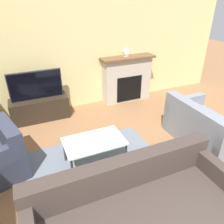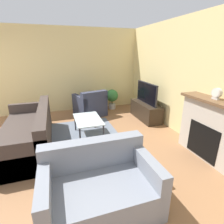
# 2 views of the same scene
# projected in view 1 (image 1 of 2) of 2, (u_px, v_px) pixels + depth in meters

# --- Properties ---
(wall_back) EXTENTS (7.99, 0.06, 2.70)m
(wall_back) POSITION_uv_depth(u_px,v_px,m) (72.00, 51.00, 4.88)
(wall_back) COLOR beige
(wall_back) RESTS_ON ground_plane
(area_rug) EXTENTS (2.15, 1.80, 0.00)m
(area_rug) POSITION_uv_depth(u_px,v_px,m) (99.00, 169.00, 3.52)
(area_rug) COLOR slate
(area_rug) RESTS_ON ground_plane
(fireplace) EXTENTS (1.36, 0.38, 1.15)m
(fireplace) POSITION_uv_depth(u_px,v_px,m) (127.00, 78.00, 5.53)
(fireplace) COLOR #BCB2A3
(fireplace) RESTS_ON ground_plane
(tv_stand) EXTENTS (1.22, 0.45, 0.50)m
(tv_stand) POSITION_uv_depth(u_px,v_px,m) (40.00, 109.00, 4.82)
(tv_stand) COLOR #2D2319
(tv_stand) RESTS_ON ground_plane
(tv) EXTENTS (1.08, 0.06, 0.61)m
(tv) POSITION_uv_depth(u_px,v_px,m) (36.00, 85.00, 4.55)
(tv) COLOR #232328
(tv) RESTS_ON tv_stand
(couch_sectional) EXTENTS (2.37, 0.99, 0.82)m
(couch_sectional) POSITION_uv_depth(u_px,v_px,m) (136.00, 214.00, 2.48)
(couch_sectional) COLOR #3D332D
(couch_sectional) RESTS_ON ground_plane
(couch_loveseat) EXTENTS (0.91, 1.41, 0.82)m
(couch_loveseat) POSITION_uv_depth(u_px,v_px,m) (204.00, 129.00, 4.03)
(couch_loveseat) COLOR gray
(couch_loveseat) RESTS_ON ground_plane
(coffee_table) EXTENTS (0.95, 0.60, 0.45)m
(coffee_table) POSITION_uv_depth(u_px,v_px,m) (94.00, 143.00, 3.45)
(coffee_table) COLOR #333338
(coffee_table) RESTS_ON ground_plane
(mantel_clock) EXTENTS (0.17, 0.07, 0.20)m
(mantel_clock) POSITION_uv_depth(u_px,v_px,m) (126.00, 52.00, 5.21)
(mantel_clock) COLOR beige
(mantel_clock) RESTS_ON fireplace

